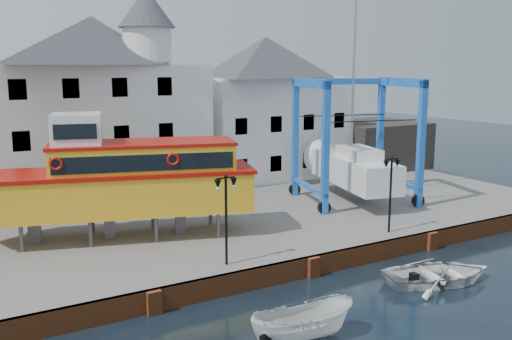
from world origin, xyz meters
TOP-DOWN VIEW (x-y plane):
  - ground at (0.00, 0.00)m, footprint 140.00×140.00m
  - hardstanding at (0.00, 11.00)m, footprint 44.00×22.00m
  - quay_wall at (-0.00, 0.10)m, footprint 44.00×0.47m
  - building_white_main at (-4.87, 18.39)m, footprint 14.00×8.30m
  - building_white_right at (9.00, 19.00)m, footprint 12.00×8.00m
  - shed_dark at (19.00, 17.00)m, footprint 8.00×7.00m
  - lamp_post_left at (-4.00, 1.20)m, footprint 1.12×0.32m
  - lamp_post_right at (6.00, 1.20)m, footprint 1.12×0.32m
  - tour_boat at (-7.37, 7.87)m, footprint 15.53×7.84m
  - travel_lift at (9.36, 8.76)m, footprint 8.49×10.68m
  - motorboat_a at (-4.09, -4.97)m, footprint 4.30×2.22m
  - motorboat_b at (4.67, -3.54)m, footprint 6.10×5.11m

SIDE VIEW (x-z plane):
  - ground at x=0.00m, z-range 0.00..0.00m
  - motorboat_a at x=-4.09m, z-range -0.79..0.79m
  - motorboat_b at x=4.67m, z-range -0.54..0.54m
  - hardstanding at x=0.00m, z-range 0.00..1.00m
  - quay_wall at x=0.00m, z-range 0.00..1.00m
  - shed_dark at x=19.00m, z-range 1.00..5.00m
  - travel_lift at x=9.36m, z-range -4.22..11.42m
  - tour_boat at x=-7.37m, z-range 0.81..7.41m
  - lamp_post_left at x=-4.00m, z-range 2.07..6.27m
  - lamp_post_right at x=6.00m, z-range 2.07..6.27m
  - building_white_right at x=9.00m, z-range 1.00..12.20m
  - building_white_main at x=-4.87m, z-range 0.34..14.34m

